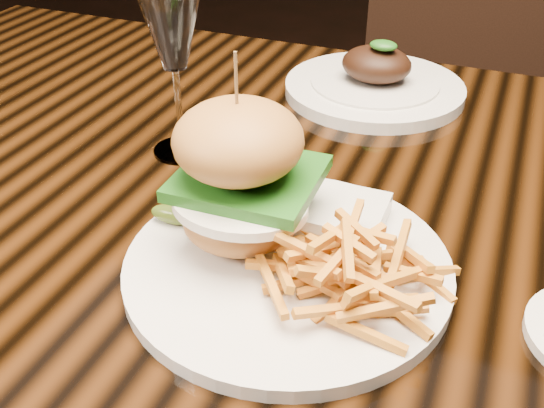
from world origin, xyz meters
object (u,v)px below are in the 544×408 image
at_px(burger_plate, 280,224).
at_px(wine_glass, 172,33).
at_px(dining_table, 304,241).
at_px(chair_far, 453,83).
at_px(far_dish, 375,84).

relative_size(burger_plate, wine_glass, 1.49).
bearing_deg(dining_table, burger_plate, -80.61).
xyz_separation_m(burger_plate, chair_far, (0.04, 1.04, -0.26)).
bearing_deg(wine_glass, dining_table, -7.65).
bearing_deg(burger_plate, chair_far, 98.31).
relative_size(wine_glass, far_dish, 0.78).
xyz_separation_m(wine_glass, chair_far, (0.24, 0.87, -0.36)).
bearing_deg(far_dish, burger_plate, -87.72).
bearing_deg(dining_table, chair_far, 85.71).
relative_size(far_dish, chair_far, 0.28).
relative_size(dining_table, wine_glass, 7.67).
height_order(dining_table, far_dish, far_dish).
bearing_deg(far_dish, chair_far, 84.36).
bearing_deg(chair_far, dining_table, -100.12).
distance_m(dining_table, chair_far, 0.90).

